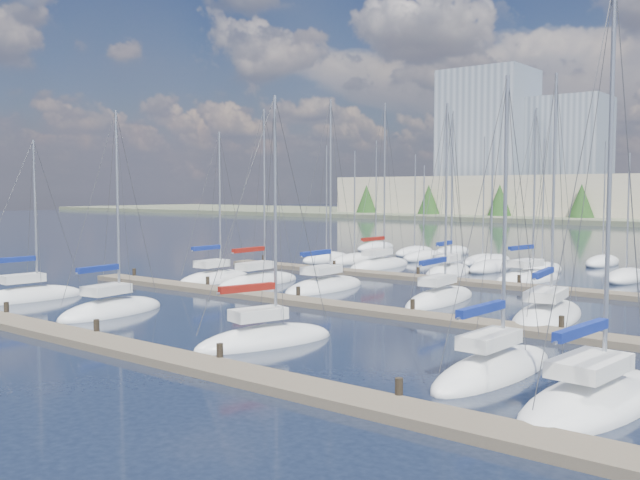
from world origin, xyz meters
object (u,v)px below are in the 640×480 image
Objects in this scene: sailboat_j at (325,287)px; sailboat_k at (440,299)px; sailboat_g at (594,400)px; sailboat_f at (494,370)px; sailboat_p at (528,278)px; sailboat_o at (448,272)px; sailboat_l at (548,316)px; sailboat_h at (215,279)px; sailboat_n at (380,265)px; sailboat_i at (259,281)px; sailboat_a at (28,297)px; sailboat_c at (111,310)px; sailboat_d at (265,340)px.

sailboat_j reaches higher than sailboat_k.
sailboat_f is at bearing 164.37° from sailboat_g.
sailboat_p is 6.59m from sailboat_o.
sailboat_l is at bearing -55.85° from sailboat_p.
sailboat_l is at bearing 104.76° from sailboat_f.
sailboat_p is (-6.95, 14.31, 0.01)m from sailboat_l.
sailboat_h is 0.86× the size of sailboat_o.
sailboat_n reaches higher than sailboat_f.
sailboat_i is 5.34m from sailboat_j.
sailboat_a is 29.30m from sailboat_n.
sailboat_o is (5.46, 27.49, 0.01)m from sailboat_c.
sailboat_n reaches higher than sailboat_l.
sailboat_n is 1.11× the size of sailboat_j.
sailboat_i is 21.17m from sailboat_l.
sailboat_n is 19.16m from sailboat_k.
sailboat_j is (-8.58, 15.08, -0.01)m from sailboat_d.
sailboat_n reaches higher than sailboat_p.
sailboat_j is at bearing 166.18° from sailboat_l.
sailboat_l is 1.00× the size of sailboat_j.
sailboat_d is at bearing -169.45° from sailboat_f.
sailboat_l is 1.00× the size of sailboat_p.
sailboat_g is at bearing 14.95° from sailboat_d.
sailboat_n reaches higher than sailboat_c.
sailboat_c is at bearing -174.96° from sailboat_f.
sailboat_i is at bearing 13.29° from sailboat_h.
sailboat_l is (-2.64, 12.10, -0.01)m from sailboat_f.
sailboat_j reaches higher than sailboat_i.
sailboat_c is at bearing -87.38° from sailboat_n.
sailboat_o is at bearing 51.58° from sailboat_h.
sailboat_f is 29.77m from sailboat_h.
sailboat_c is at bearing -82.53° from sailboat_i.
sailboat_i reaches higher than sailboat_k.
sailboat_a is 0.77× the size of sailboat_o.
sailboat_n is 25.63m from sailboat_l.
sailboat_d is at bearing -95.06° from sailboat_k.
sailboat_d is (13.31, -28.74, -0.01)m from sailboat_n.
sailboat_f reaches higher than sailboat_d.
sailboat_g is 34.59m from sailboat_o.
sailboat_i is at bearing -92.77° from sailboat_n.
sailboat_n is at bearing 132.84° from sailboat_f.
sailboat_h is (-17.52, -1.85, -0.01)m from sailboat_k.
sailboat_o is at bearing 76.61° from sailboat_j.
sailboat_j is (-8.94, -12.75, -0.00)m from sailboat_p.
sailboat_k is at bearing 4.81° from sailboat_h.
sailboat_a is at bearing -117.72° from sailboat_p.
sailboat_i is 1.15× the size of sailboat_d.
sailboat_n is 14.45m from sailboat_j.
sailboat_g is 15.21m from sailboat_l.
sailboat_i is at bearing 158.28° from sailboat_g.
sailboat_f is at bearing -50.24° from sailboat_n.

